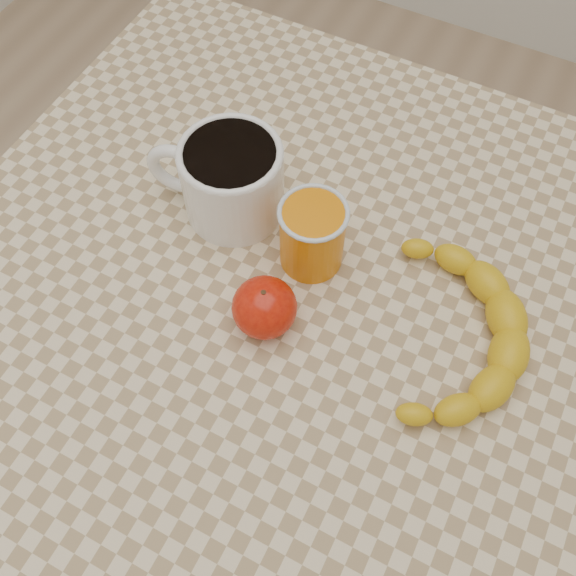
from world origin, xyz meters
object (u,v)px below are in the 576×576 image
at_px(table, 288,333).
at_px(banana, 455,333).
at_px(coffee_mug, 230,178).
at_px(orange_juice_glass, 312,235).
at_px(apple, 264,307).

height_order(table, banana, banana).
relative_size(table, coffee_mug, 4.82).
bearing_deg(orange_juice_glass, apple, -94.71).
bearing_deg(coffee_mug, orange_juice_glass, -11.15).
bearing_deg(table, banana, 9.79).
bearing_deg(banana, apple, -170.27).
bearing_deg(apple, table, 77.55).
distance_m(table, coffee_mug, 0.19).
height_order(orange_juice_glass, apple, orange_juice_glass).
height_order(coffee_mug, apple, coffee_mug).
xyz_separation_m(apple, banana, (0.18, 0.07, -0.01)).
xyz_separation_m(table, apple, (-0.01, -0.04, 0.12)).
xyz_separation_m(table, banana, (0.17, 0.03, 0.11)).
distance_m(apple, banana, 0.19).
bearing_deg(banana, table, 179.43).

